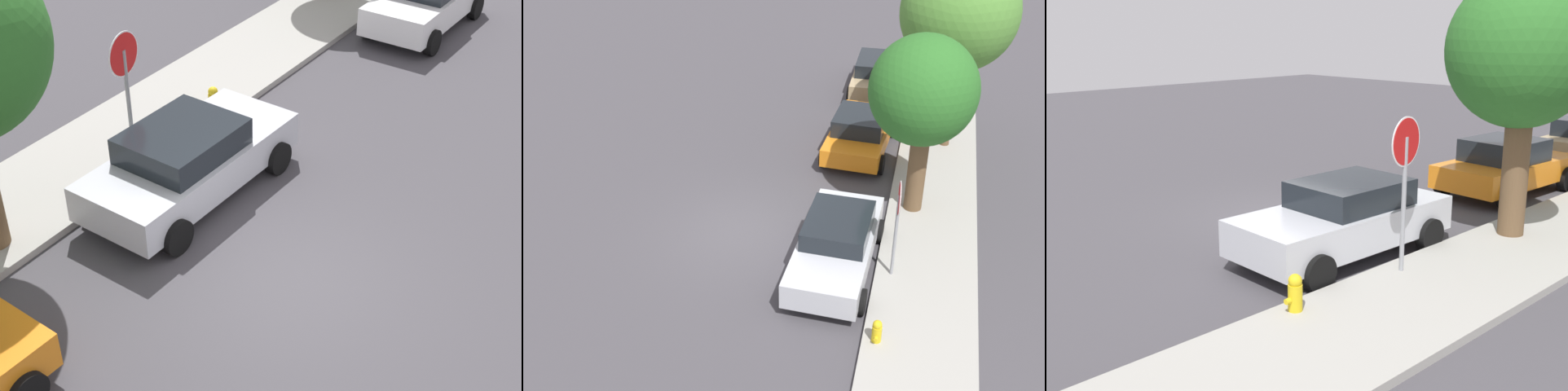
# 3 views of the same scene
# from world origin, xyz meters

# --- Properties ---
(ground_plane) EXTENTS (60.00, 60.00, 0.00)m
(ground_plane) POSITION_xyz_m (0.00, 0.00, 0.00)
(ground_plane) COLOR #423F44
(sidewalk_curb) EXTENTS (32.00, 2.52, 0.14)m
(sidewalk_curb) POSITION_xyz_m (0.00, 4.98, 0.07)
(sidewalk_curb) COLOR #9E9B93
(sidewalk_curb) RESTS_ON ground_plane
(stop_sign) EXTENTS (0.83, 0.10, 2.80)m
(stop_sign) POSITION_xyz_m (1.08, 4.12, 1.95)
(stop_sign) COLOR gray
(stop_sign) RESTS_ON ground_plane
(parked_car_silver) EXTENTS (4.39, 2.10, 1.45)m
(parked_car_silver) POSITION_xyz_m (0.98, 2.69, 0.74)
(parked_car_silver) COLOR silver
(parked_car_silver) RESTS_ON ground_plane
(parked_car_white) EXTENTS (4.02, 2.00, 1.51)m
(parked_car_white) POSITION_xyz_m (10.31, 2.31, 0.76)
(parked_car_white) COLOR white
(parked_car_white) RESTS_ON ground_plane
(fire_hydrant) EXTENTS (0.30, 0.22, 0.72)m
(fire_hydrant) POSITION_xyz_m (3.51, 4.03, 0.36)
(fire_hydrant) COLOR gold
(fire_hydrant) RESTS_ON ground_plane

